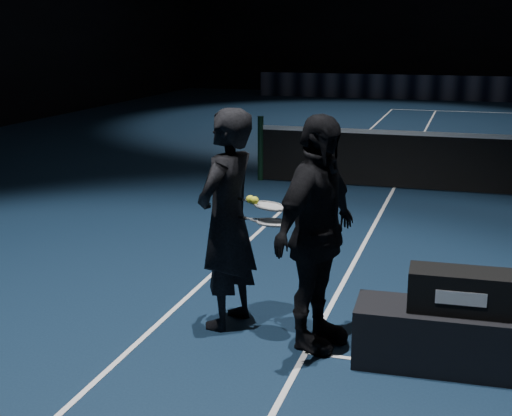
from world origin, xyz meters
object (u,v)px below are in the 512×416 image
Objects in this scene: player_bench at (458,339)px; racket_upper at (270,206)px; player_a at (227,220)px; player_b at (316,234)px; racket_bag at (462,291)px; tennis_balls at (253,198)px; racket_lower at (273,222)px.

racket_upper reaches higher than player_bench.
player_a is 1.00× the size of player_b.
racket_bag is (0.00, 0.00, 0.39)m from player_bench.
player_bench is at bearing -76.31° from player_b.
racket_bag is at bearing 2.06° from racket_upper.
player_bench is 2.11m from player_a.
player_bench is at bearing 94.97° from player_a.
player_bench is 13.04× the size of tennis_balls.
tennis_balls is (-0.19, 0.05, 0.18)m from racket_lower.
racket_upper is at bearing 88.16° from player_b.
tennis_balls is (-0.15, 0.00, 0.06)m from racket_upper.
player_a is at bearing 180.00° from racket_lower.
racket_upper is (-0.43, 0.15, 0.16)m from player_b.
player_b is at bearing 88.98° from player_a.
player_a is at bearing 93.24° from player_b.
player_bench is 1.35m from player_b.
player_bench is 1.71m from racket_lower.
player_b is at bearing 174.03° from racket_bag.
player_b is (-1.14, 0.07, 0.72)m from player_bench.
racket_lower is (-1.52, 0.17, 0.37)m from racket_bag.
player_b is at bearing 0.00° from racket_lower.
racket_lower is 0.27m from tennis_balls.
racket_bag is 1.15× the size of racket_lower.
racket_bag is 1.19m from player_b.
racket_upper is (-1.56, 0.22, 0.49)m from racket_bag.
racket_bag is 6.52× the size of tennis_balls.
player_bench is at bearing -7.40° from tennis_balls.
racket_bag is 1.58m from racket_lower.
player_a is at bearing -178.29° from racket_upper.
player_a is 0.45m from racket_lower.
racket_lower is (-1.52, 0.17, 0.76)m from player_bench.
racket_upper is at bearing 169.64° from player_bench.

